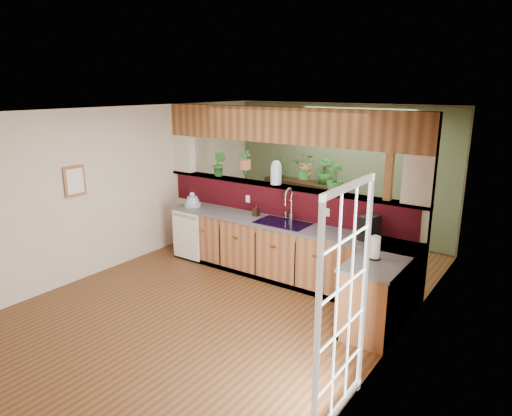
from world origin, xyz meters
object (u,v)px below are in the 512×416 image
Objects in this scene: paper_towel at (375,248)px; glass_jar at (276,172)px; shelving_console at (302,208)px; coffee_maker at (369,229)px; dish_stack at (192,202)px; soap_dispenser at (256,210)px; faucet at (289,203)px.

paper_towel is 2.35m from glass_jar.
glass_jar is 2.26m from shelving_console.
coffee_maker is 0.20× the size of shelving_console.
dish_stack is at bearing -103.36° from shelving_console.
glass_jar is at bearing -177.01° from coffee_maker.
shelving_console is at bearing 150.13° from coffee_maker.
soap_dispenser is 0.12× the size of shelving_console.
faucet is 0.60m from glass_jar.
paper_towel is 0.79× the size of glass_jar.
glass_jar is (1.44, 0.42, 0.61)m from dish_stack.
dish_stack reaches higher than soap_dispenser.
paper_towel is 3.95m from shelving_console.
glass_jar is at bearing 16.17° from dish_stack.
coffee_maker is at bearing -2.47° from soap_dispenser.
paper_towel is 0.18× the size of shelving_console.
coffee_maker is 0.86× the size of glass_jar.
faucet is 1.59× the size of coffee_maker.
coffee_maker is 1.08× the size of paper_towel.
dish_stack is at bearing -163.83° from glass_jar.
paper_towel reaches higher than shelving_console.
dish_stack is 1.42× the size of soap_dispenser.
glass_jar reaches higher than faucet.
soap_dispenser is at bearing -73.02° from shelving_console.
faucet is at bearing -29.93° from glass_jar.
paper_towel reaches higher than soap_dispenser.
coffee_maker is at bearing -11.83° from glass_jar.
shelving_console is (-2.28, 2.26, -0.55)m from coffee_maker.
paper_towel is at bearing -40.78° from shelving_console.
coffee_maker reaches higher than paper_towel.
paper_towel is (2.24, -0.73, 0.04)m from soap_dispenser.
coffee_maker is at bearing 1.01° from dish_stack.
soap_dispenser is 0.67m from glass_jar.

